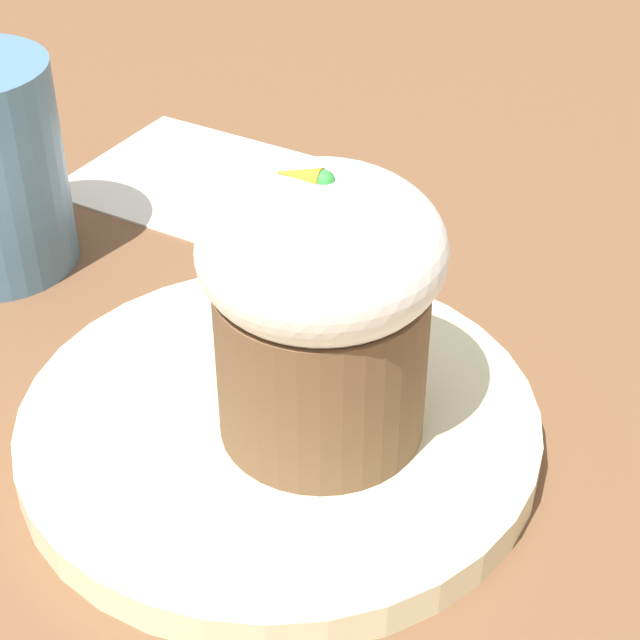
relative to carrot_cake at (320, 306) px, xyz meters
name	(u,v)px	position (x,y,z in m)	size (l,w,h in m)	color
ground_plane	(280,440)	(0.02, 0.00, -0.07)	(4.00, 4.00, 0.00)	brown
dessert_plate	(279,426)	(0.02, 0.00, -0.06)	(0.21, 0.21, 0.02)	beige
carrot_cake	(320,306)	(0.00, 0.00, 0.00)	(0.09, 0.09, 0.11)	brown
spoon	(272,403)	(0.02, 0.00, -0.05)	(0.11, 0.10, 0.01)	silver
paper_napkin	(198,178)	(0.15, -0.18, -0.07)	(0.14, 0.13, 0.00)	white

